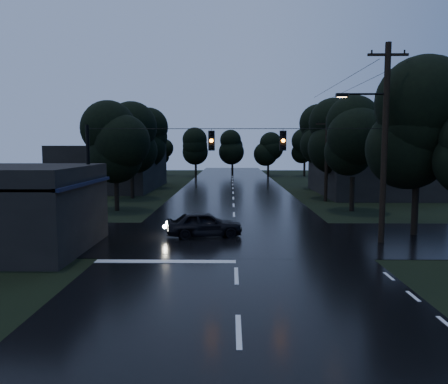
{
  "coord_description": "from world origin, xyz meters",
  "views": [
    {
      "loc": [
        -0.2,
        -11.14,
        4.9
      ],
      "look_at": [
        -0.61,
        13.62,
        2.32
      ],
      "focal_mm": 35.0,
      "sensor_mm": 36.0,
      "label": 1
    }
  ],
  "objects": [
    {
      "name": "ground",
      "position": [
        0.0,
        0.0,
        0.0
      ],
      "size": [
        160.0,
        160.0,
        0.0
      ],
      "primitive_type": "plane",
      "color": "black",
      "rests_on": "ground"
    },
    {
      "name": "building_far_right",
      "position": [
        14.0,
        34.0,
        2.2
      ],
      "size": [
        10.0,
        14.0,
        4.4
      ],
      "primitive_type": "cube",
      "color": "black",
      "rests_on": "ground"
    },
    {
      "name": "tree_left_a",
      "position": [
        -9.0,
        22.0,
        5.24
      ],
      "size": [
        3.92,
        3.92,
        8.26
      ],
      "color": "black",
      "rests_on": "ground"
    },
    {
      "name": "utility_pole_far",
      "position": [
        8.3,
        28.0,
        3.88
      ],
      "size": [
        2.0,
        0.3,
        7.5
      ],
      "color": "black",
      "rests_on": "ground"
    },
    {
      "name": "tree_left_b",
      "position": [
        -9.6,
        30.0,
        5.62
      ],
      "size": [
        4.2,
        4.2,
        8.85
      ],
      "color": "black",
      "rests_on": "ground"
    },
    {
      "name": "tree_right_a",
      "position": [
        9.0,
        22.0,
        5.62
      ],
      "size": [
        4.2,
        4.2,
        8.85
      ],
      "color": "black",
      "rests_on": "ground"
    },
    {
      "name": "anchor_pole_left",
      "position": [
        -7.5,
        11.0,
        3.0
      ],
      "size": [
        0.18,
        0.18,
        6.0
      ],
      "primitive_type": "cylinder",
      "color": "black",
      "rests_on": "ground"
    },
    {
      "name": "main_road",
      "position": [
        0.0,
        30.0,
        0.0
      ],
      "size": [
        12.0,
        120.0,
        0.02
      ],
      "primitive_type": "cube",
      "color": "black",
      "rests_on": "ground"
    },
    {
      "name": "utility_pole_main",
      "position": [
        7.41,
        11.0,
        5.26
      ],
      "size": [
        3.5,
        0.3,
        10.0
      ],
      "color": "black",
      "rests_on": "ground"
    },
    {
      "name": "building_far_left",
      "position": [
        -14.0,
        40.0,
        2.5
      ],
      "size": [
        10.0,
        16.0,
        5.0
      ],
      "primitive_type": "cube",
      "color": "black",
      "rests_on": "ground"
    },
    {
      "name": "tree_corner_near",
      "position": [
        10.0,
        13.0,
        5.99
      ],
      "size": [
        4.48,
        4.48,
        9.44
      ],
      "color": "black",
      "rests_on": "ground"
    },
    {
      "name": "tree_left_c",
      "position": [
        -10.2,
        40.0,
        5.99
      ],
      "size": [
        4.48,
        4.48,
        9.44
      ],
      "color": "black",
      "rests_on": "ground"
    },
    {
      "name": "tree_right_b",
      "position": [
        9.6,
        30.0,
        5.99
      ],
      "size": [
        4.48,
        4.48,
        9.44
      ],
      "color": "black",
      "rests_on": "ground"
    },
    {
      "name": "tree_right_c",
      "position": [
        10.2,
        40.0,
        6.37
      ],
      "size": [
        4.76,
        4.76,
        10.03
      ],
      "color": "black",
      "rests_on": "ground"
    },
    {
      "name": "span_signals",
      "position": [
        0.56,
        10.99,
        5.24
      ],
      "size": [
        15.0,
        0.37,
        1.12
      ],
      "color": "black",
      "rests_on": "ground"
    },
    {
      "name": "car",
      "position": [
        -1.67,
        12.31,
        0.7
      ],
      "size": [
        4.37,
        2.39,
        1.41
      ],
      "primitive_type": "imported",
      "rotation": [
        0.0,
        0.0,
        1.76
      ],
      "color": "black",
      "rests_on": "ground"
    },
    {
      "name": "cross_street",
      "position": [
        0.0,
        12.0,
        0.0
      ],
      "size": [
        60.0,
        9.0,
        0.02
      ],
      "primitive_type": "cube",
      "color": "black",
      "rests_on": "ground"
    }
  ]
}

